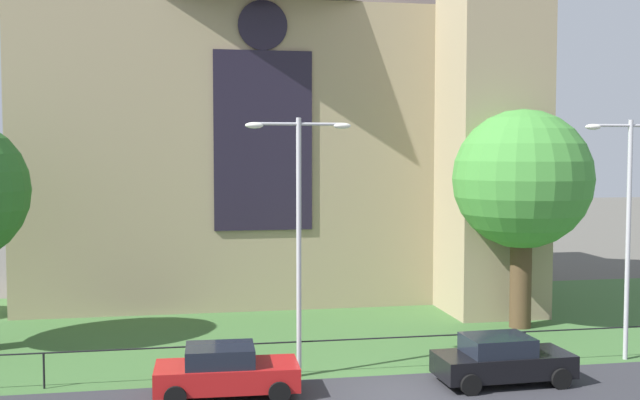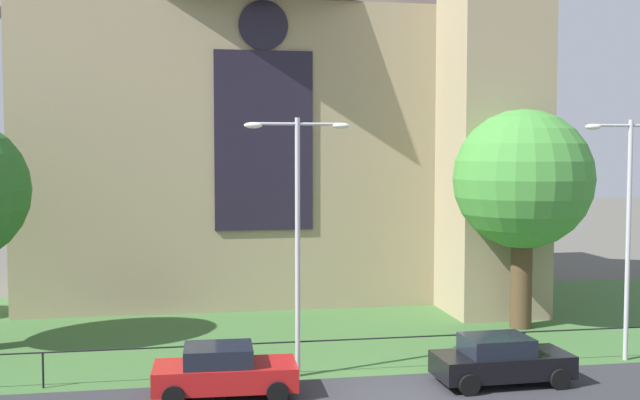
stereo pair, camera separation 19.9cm
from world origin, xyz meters
TOP-DOWN VIEW (x-y plane):
  - ground at (0.00, 10.00)m, footprint 160.00×160.00m
  - grass_verge at (0.00, 8.00)m, footprint 120.00×20.00m
  - church_building at (-2.11, 18.12)m, footprint 23.20×16.20m
  - iron_railing at (-2.88, 2.50)m, footprint 31.33×0.07m
  - tree_right_near at (7.15, 7.65)m, footprint 5.67×5.67m
  - streetlamp_near at (-2.85, 2.40)m, footprint 3.37×0.26m
  - streetlamp_far at (8.63, 2.40)m, footprint 3.37×0.26m
  - parked_car_red at (-5.30, 0.80)m, footprint 4.26×2.15m
  - parked_car_black at (3.24, 0.52)m, footprint 4.26×2.14m

SIDE VIEW (x-z plane):
  - ground at x=0.00m, z-range 0.00..0.00m
  - grass_verge at x=0.00m, z-range 0.00..0.01m
  - parked_car_red at x=-5.30m, z-range -0.01..1.50m
  - parked_car_black at x=3.24m, z-range -0.01..1.50m
  - iron_railing at x=-2.88m, z-range 0.41..1.54m
  - streetlamp_near at x=-2.85m, z-range 1.12..9.41m
  - streetlamp_far at x=8.63m, z-range 1.12..9.43m
  - tree_right_near at x=7.15m, z-range 1.57..10.52m
  - church_building at x=-2.11m, z-range -2.73..23.27m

